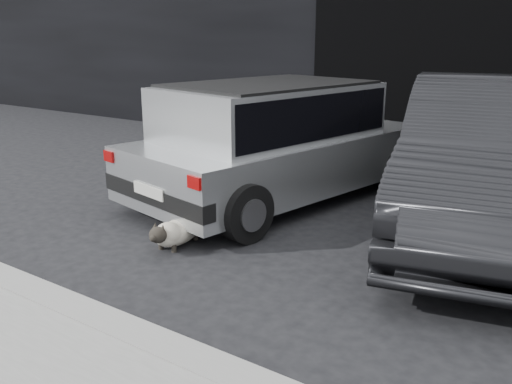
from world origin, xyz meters
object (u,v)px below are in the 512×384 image
Objects in this scene: silver_hatchback at (276,136)px; cat_white at (180,196)px; second_car at (492,156)px; cat_siamese at (175,232)px.

cat_white is at bearing -107.35° from silver_hatchback.
second_car is 5.23× the size of cat_siamese.
silver_hatchback reaches higher than cat_siamese.
cat_siamese is at bearing 20.49° from cat_white.
silver_hatchback is 2.36m from second_car.
second_car is 3.28m from cat_white.
silver_hatchback reaches higher than cat_white.
second_car is at bearing 18.97° from silver_hatchback.
second_car is 5.98× the size of cat_white.
cat_siamese is at bearing -149.45° from second_car.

